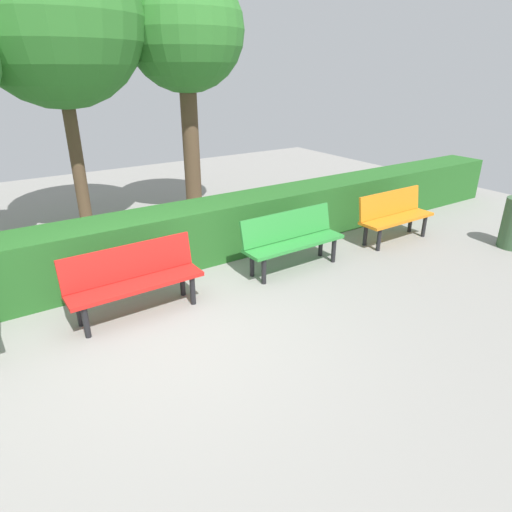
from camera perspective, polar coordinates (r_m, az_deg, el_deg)
The scene contains 7 objects.
ground_plane at distance 5.23m, azimuth -10.94°, elevation -10.00°, with size 18.62×18.62×0.00m, color gray.
bench_orange at distance 8.07m, azimuth 17.58°, elevation 5.27°, with size 1.50×0.46×0.86m.
bench_green at distance 6.61m, azimuth 4.70°, elevation 2.40°, with size 1.65×0.49×0.86m.
bench_red at distance 5.55m, azimuth -15.68°, elevation -2.67°, with size 1.65×0.49×0.86m.
hedge_row at distance 6.86m, azimuth -9.24°, elevation 2.63°, with size 14.62×0.78×0.89m, color #266023.
tree_near at distance 8.75m, azimuth -9.30°, elevation 26.75°, with size 2.13×2.13×4.52m.
tree_mid at distance 8.24m, azimuth -24.89°, elevation 26.48°, with size 2.76×2.76×4.95m.
Camera 1 is at (1.55, 4.11, 2.84)m, focal length 30.66 mm.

